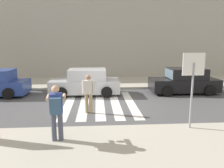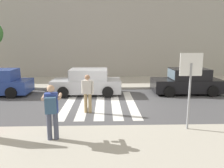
# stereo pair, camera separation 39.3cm
# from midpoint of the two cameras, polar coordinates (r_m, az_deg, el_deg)

# --- Properties ---
(ground_plane) EXTENTS (120.00, 120.00, 0.00)m
(ground_plane) POSITION_cam_midpoint_polar(r_m,az_deg,el_deg) (11.14, -4.18, -5.42)
(ground_plane) COLOR #4C4C4F
(sidewalk_far) EXTENTS (60.00, 4.80, 0.14)m
(sidewalk_far) POSITION_cam_midpoint_polar(r_m,az_deg,el_deg) (16.97, -4.14, 0.47)
(sidewalk_far) COLOR #B2AD9E
(sidewalk_far) RESTS_ON ground
(building_facade_far) EXTENTS (56.00, 4.00, 7.28)m
(building_facade_far) POSITION_cam_midpoint_polar(r_m,az_deg,el_deg) (21.11, -4.25, 12.23)
(building_facade_far) COLOR #ADA89E
(building_facade_far) RESTS_ON ground
(crosswalk_stripe_0) EXTENTS (0.44, 5.20, 0.01)m
(crosswalk_stripe_0) POSITION_cam_midpoint_polar(r_m,az_deg,el_deg) (11.46, -12.24, -5.16)
(crosswalk_stripe_0) COLOR silver
(crosswalk_stripe_0) RESTS_ON ground
(crosswalk_stripe_1) EXTENTS (0.44, 5.20, 0.01)m
(crosswalk_stripe_1) POSITION_cam_midpoint_polar(r_m,az_deg,el_deg) (11.37, -8.23, -5.15)
(crosswalk_stripe_1) COLOR silver
(crosswalk_stripe_1) RESTS_ON ground
(crosswalk_stripe_2) EXTENTS (0.44, 5.20, 0.01)m
(crosswalk_stripe_2) POSITION_cam_midpoint_polar(r_m,az_deg,el_deg) (11.33, -4.18, -5.11)
(crosswalk_stripe_2) COLOR silver
(crosswalk_stripe_2) RESTS_ON ground
(crosswalk_stripe_3) EXTENTS (0.44, 5.20, 0.01)m
(crosswalk_stripe_3) POSITION_cam_midpoint_polar(r_m,az_deg,el_deg) (11.36, -0.12, -5.05)
(crosswalk_stripe_3) COLOR silver
(crosswalk_stripe_3) RESTS_ON ground
(crosswalk_stripe_4) EXTENTS (0.44, 5.20, 0.01)m
(crosswalk_stripe_4) POSITION_cam_midpoint_polar(r_m,az_deg,el_deg) (11.44, 3.89, -4.96)
(crosswalk_stripe_4) COLOR silver
(crosswalk_stripe_4) RESTS_ON ground
(stop_sign) EXTENTS (0.76, 0.08, 2.63)m
(stop_sign) POSITION_cam_midpoint_polar(r_m,az_deg,el_deg) (7.81, 19.07, 2.47)
(stop_sign) COLOR gray
(stop_sign) RESTS_ON sidewalk_near
(photographer_with_backpack) EXTENTS (0.65, 0.89, 1.72)m
(photographer_with_backpack) POSITION_cam_midpoint_polar(r_m,az_deg,el_deg) (6.81, -15.97, -6.16)
(photographer_with_backpack) COLOR #474C60
(photographer_with_backpack) RESTS_ON sidewalk_near
(pedestrian_crossing) EXTENTS (0.56, 0.34, 1.72)m
(pedestrian_crossing) POSITION_cam_midpoint_polar(r_m,az_deg,el_deg) (9.68, -7.33, -2.01)
(pedestrian_crossing) COLOR tan
(pedestrian_crossing) RESTS_ON ground
(parked_car_silver) EXTENTS (4.10, 1.92, 1.55)m
(parked_car_silver) POSITION_cam_midpoint_polar(r_m,az_deg,el_deg) (13.25, -7.75, 0.35)
(parked_car_silver) COLOR #B7BABF
(parked_car_silver) RESTS_ON ground
(parked_car_black) EXTENTS (4.10, 1.92, 1.55)m
(parked_car_black) POSITION_cam_midpoint_polar(r_m,az_deg,el_deg) (14.21, 17.61, 0.64)
(parked_car_black) COLOR black
(parked_car_black) RESTS_ON ground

